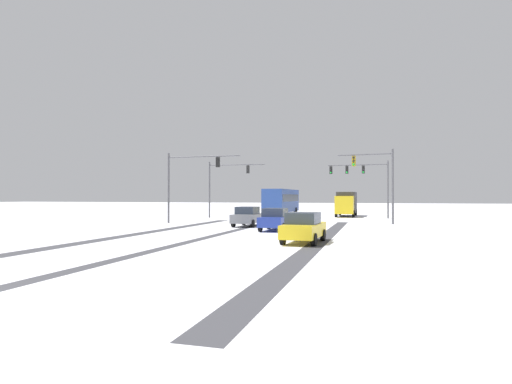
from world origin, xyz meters
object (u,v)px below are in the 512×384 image
traffic_signal_far_left (225,179)px  car_blue_second (275,219)px  traffic_signal_far_right (363,176)px  bus_oncoming (282,200)px  car_grey_lead (248,216)px  traffic_signal_near_right (378,175)px  car_yellow_cab_third (304,227)px  box_truck_delivery (346,203)px  traffic_signal_near_left (188,174)px

traffic_signal_far_left → car_blue_second: traffic_signal_far_left is taller
traffic_signal_far_right → bus_oncoming: traffic_signal_far_right is taller
car_grey_lead → bus_oncoming: 20.12m
traffic_signal_near_right → car_yellow_cab_third: bearing=-104.7°
traffic_signal_far_left → box_truck_delivery: 15.51m
traffic_signal_near_left → car_grey_lead: traffic_signal_near_left is taller
car_grey_lead → car_yellow_cab_third: bearing=-59.5°
traffic_signal_near_left → bus_oncoming: traffic_signal_near_left is taller
car_blue_second → box_truck_delivery: 23.49m
traffic_signal_far_left → car_blue_second: bearing=-58.4°
traffic_signal_near_left → traffic_signal_far_right: 20.74m
traffic_signal_far_left → traffic_signal_far_right: size_ratio=0.98×
traffic_signal_far_right → car_grey_lead: traffic_signal_far_right is taller
traffic_signal_far_right → car_blue_second: size_ratio=1.65×
traffic_signal_near_right → car_yellow_cab_third: (-3.94, -14.99, -3.52)m
traffic_signal_near_right → car_blue_second: 11.07m
car_grey_lead → car_yellow_cab_third: (6.45, -10.93, 0.00)m
bus_oncoming → box_truck_delivery: bearing=-2.7°
traffic_signal_near_left → traffic_signal_far_right: bearing=42.8°
traffic_signal_near_left → car_yellow_cab_third: (12.76, -12.92, -3.67)m
traffic_signal_near_right → traffic_signal_near_left: same height
car_grey_lead → bus_oncoming: bearing=94.2°
car_yellow_cab_third → box_truck_delivery: (0.35, 30.57, 0.82)m
bus_oncoming → traffic_signal_far_left: bearing=-122.2°
traffic_signal_near_left → bus_oncoming: size_ratio=0.64×
traffic_signal_far_left → bus_oncoming: (4.98, 7.92, -2.47)m
traffic_signal_near_right → box_truck_delivery: bearing=103.0°
traffic_signal_near_left → car_blue_second: bearing=-30.3°
car_blue_second → bus_oncoming: size_ratio=0.37×
car_blue_second → bus_oncoming: bearing=101.2°
traffic_signal_far_left → bus_oncoming: 9.68m
car_blue_second → box_truck_delivery: size_ratio=0.55×
traffic_signal_far_left → car_grey_lead: (6.47, -12.12, -3.65)m
traffic_signal_far_right → car_blue_second: 20.84m
traffic_signal_far_right → car_yellow_cab_third: 27.41m
car_blue_second → bus_oncoming: (-4.66, 23.59, 1.18)m
car_blue_second → traffic_signal_near_right: bearing=46.6°
box_truck_delivery → traffic_signal_far_right: bearing=-59.4°
traffic_signal_near_right → car_blue_second: bearing=-133.4°
car_grey_lead → box_truck_delivery: 20.80m
traffic_signal_far_left → car_blue_second: (9.64, -15.67, -3.65)m
traffic_signal_near_right → traffic_signal_far_left: (-16.85, 8.05, 0.13)m
traffic_signal_far_right → box_truck_delivery: traffic_signal_far_right is taller
bus_oncoming → traffic_signal_far_right: bearing=-20.9°
traffic_signal_near_left → car_yellow_cab_third: bearing=-45.4°
car_blue_second → car_yellow_cab_third: 8.06m
traffic_signal_far_left → box_truck_delivery: bearing=29.6°
traffic_signal_far_right → car_blue_second: (-5.73, -19.63, -4.00)m
traffic_signal_near_right → car_grey_lead: 11.70m
traffic_signal_far_left → car_grey_lead: 14.21m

